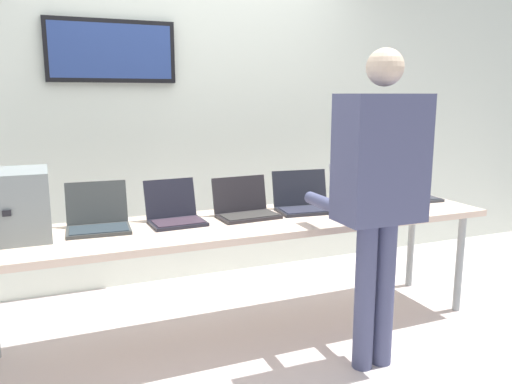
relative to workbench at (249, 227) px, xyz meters
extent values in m
cube|color=beige|center=(0.00, 0.00, -0.70)|extent=(8.00, 8.00, 0.04)
cube|color=silver|center=(0.00, 1.13, 0.60)|extent=(8.00, 0.06, 2.55)
cube|color=black|center=(-0.62, 1.08, 1.09)|extent=(0.90, 0.05, 0.44)
cube|color=navy|center=(-0.62, 1.06, 1.09)|extent=(0.84, 0.02, 0.38)
cube|color=beige|center=(0.00, 0.00, 0.03)|extent=(3.09, 0.70, 0.04)
cylinder|color=#8E9698|center=(1.44, -0.25, -0.33)|extent=(0.05, 0.05, 0.68)
cylinder|color=#8E9698|center=(1.44, 0.25, -0.33)|extent=(0.05, 0.05, 0.68)
cube|color=gray|center=(-1.30, 0.10, 0.23)|extent=(0.39, 0.39, 0.36)
cube|color=black|center=(-1.30, -0.10, 0.23)|extent=(0.04, 0.01, 0.03)
cube|color=#383C3B|center=(-0.86, 0.06, 0.06)|extent=(0.35, 0.26, 0.02)
cube|color=#28333A|center=(-0.86, 0.05, 0.07)|extent=(0.32, 0.21, 0.00)
cube|color=#383C3B|center=(-0.85, 0.22, 0.18)|extent=(0.34, 0.09, 0.23)
cube|color=silver|center=(-0.85, 0.22, 0.18)|extent=(0.31, 0.08, 0.21)
cube|color=black|center=(-0.42, 0.05, 0.06)|extent=(0.32, 0.25, 0.02)
cube|color=#352733|center=(-0.42, 0.04, 0.07)|extent=(0.29, 0.20, 0.00)
cube|color=black|center=(-0.43, 0.20, 0.18)|extent=(0.31, 0.08, 0.22)
cube|color=white|center=(-0.43, 0.20, 0.18)|extent=(0.28, 0.07, 0.20)
cube|color=#272428|center=(0.02, 0.05, 0.06)|extent=(0.37, 0.25, 0.02)
cube|color=#33312E|center=(0.02, 0.03, 0.07)|extent=(0.34, 0.19, 0.00)
cube|color=#272428|center=(0.01, 0.18, 0.17)|extent=(0.36, 0.07, 0.22)
cube|color=#3D4B82|center=(0.01, 0.18, 0.17)|extent=(0.33, 0.06, 0.19)
cube|color=#23252D|center=(0.43, 0.05, 0.06)|extent=(0.40, 0.27, 0.02)
cube|color=#282939|center=(0.43, 0.04, 0.07)|extent=(0.36, 0.22, 0.00)
cube|color=#23252D|center=(0.44, 0.19, 0.18)|extent=(0.38, 0.10, 0.23)
cube|color=navy|center=(0.44, 0.20, 0.18)|extent=(0.35, 0.08, 0.20)
cube|color=#AEAFB7|center=(0.87, 0.05, 0.06)|extent=(0.33, 0.28, 0.02)
cube|color=#2D312F|center=(0.87, 0.04, 0.07)|extent=(0.30, 0.23, 0.00)
cube|color=#AEAFB7|center=(0.87, 0.23, 0.19)|extent=(0.32, 0.11, 0.25)
cube|color=silver|center=(0.87, 0.23, 0.19)|extent=(0.29, 0.09, 0.22)
cube|color=#34383F|center=(1.31, 0.07, 0.06)|extent=(0.32, 0.23, 0.02)
cube|color=#31323A|center=(1.31, 0.06, 0.07)|extent=(0.29, 0.18, 0.00)
cube|color=#34383F|center=(1.32, 0.19, 0.17)|extent=(0.31, 0.05, 0.22)
cube|color=black|center=(1.32, 0.20, 0.17)|extent=(0.29, 0.04, 0.19)
cylinder|color=#494D70|center=(0.42, -0.63, -0.27)|extent=(0.11, 0.11, 0.82)
cylinder|color=#494D70|center=(0.54, -0.63, -0.27)|extent=(0.11, 0.11, 0.82)
cube|color=#494D70|center=(0.48, -0.63, 0.47)|extent=(0.44, 0.26, 0.65)
sphere|color=beige|center=(0.48, -0.63, 0.92)|extent=(0.19, 0.19, 0.19)
cylinder|color=#494D70|center=(0.31, -0.34, 0.19)|extent=(0.07, 0.32, 0.07)
cylinder|color=#494D70|center=(0.64, -0.34, 0.19)|extent=(0.07, 0.32, 0.07)
cylinder|color=#2A2D2C|center=(0.79, -0.25, 0.09)|extent=(0.08, 0.08, 0.08)
camera|label=1|loc=(-1.09, -2.75, 0.79)|focal=35.50mm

